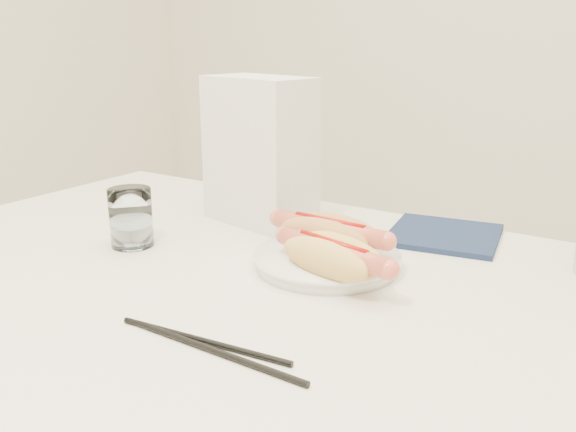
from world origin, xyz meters
The scene contains 9 objects.
table centered at (0.00, 0.00, 0.69)m, with size 1.20×0.80×0.75m.
plate centered at (0.06, 0.11, 0.76)m, with size 0.19×0.19×0.02m, color white.
hotdog_left centered at (0.05, 0.13, 0.79)m, with size 0.18×0.08×0.05m.
hotdog_right centered at (0.10, 0.06, 0.79)m, with size 0.17×0.10×0.05m.
water_glass centered at (-0.23, 0.03, 0.79)m, with size 0.06×0.06×0.09m, color silver.
chopstick_near centered at (0.06, -0.15, 0.75)m, with size 0.01×0.01×0.21m, color black.
chopstick_far centered at (0.09, -0.16, 0.75)m, with size 0.01×0.01×0.22m, color black.
napkin_box centered at (-0.14, 0.23, 0.87)m, with size 0.18×0.10×0.24m, color silver.
navy_napkin centered at (0.15, 0.32, 0.75)m, with size 0.16×0.16×0.01m, color #131F3D.
Camera 1 is at (0.44, -0.58, 1.06)m, focal length 38.29 mm.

